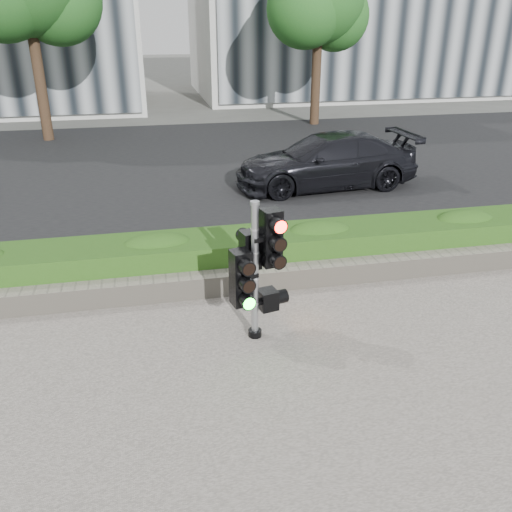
{
  "coord_description": "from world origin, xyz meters",
  "views": [
    {
      "loc": [
        -1.29,
        -5.55,
        3.99
      ],
      "look_at": [
        -0.0,
        0.6,
        1.2
      ],
      "focal_mm": 38.0,
      "sensor_mm": 36.0,
      "label": 1
    }
  ],
  "objects": [
    {
      "name": "curb",
      "position": [
        0.0,
        3.15,
        0.06
      ],
      "size": [
        60.0,
        0.25,
        0.12
      ],
      "primitive_type": "cube",
      "color": "gray",
      "rests_on": "ground"
    },
    {
      "name": "car_dark",
      "position": [
        3.14,
        7.09,
        0.68
      ],
      "size": [
        4.64,
        2.09,
        1.32
      ],
      "primitive_type": "imported",
      "rotation": [
        0.0,
        0.0,
        -1.52
      ],
      "color": "black",
      "rests_on": "road"
    },
    {
      "name": "traffic_signal",
      "position": [
        -0.01,
        0.6,
        1.08
      ],
      "size": [
        0.69,
        0.56,
        1.91
      ],
      "rotation": [
        0.0,
        0.0,
        0.22
      ],
      "color": "black",
      "rests_on": "sidewalk"
    },
    {
      "name": "ground",
      "position": [
        0.0,
        0.0,
        0.0
      ],
      "size": [
        120.0,
        120.0,
        0.0
      ],
      "primitive_type": "plane",
      "color": "#51514C",
      "rests_on": "ground"
    },
    {
      "name": "hedge",
      "position": [
        0.0,
        2.55,
        0.37
      ],
      "size": [
        12.0,
        1.0,
        0.68
      ],
      "primitive_type": "cube",
      "color": "#4E8428",
      "rests_on": "sidewalk"
    },
    {
      "name": "road",
      "position": [
        0.0,
        10.0,
        0.01
      ],
      "size": [
        60.0,
        13.0,
        0.02
      ],
      "primitive_type": "cube",
      "color": "black",
      "rests_on": "ground"
    },
    {
      "name": "stone_wall",
      "position": [
        0.0,
        1.9,
        0.2
      ],
      "size": [
        12.0,
        0.32,
        0.34
      ],
      "primitive_type": "cube",
      "color": "gray",
      "rests_on": "sidewalk"
    },
    {
      "name": "tree_right",
      "position": [
        5.48,
        15.55,
        4.48
      ],
      "size": [
        4.1,
        3.58,
        6.53
      ],
      "color": "black",
      "rests_on": "ground"
    }
  ]
}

